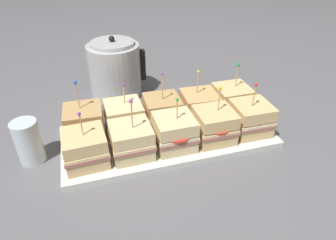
# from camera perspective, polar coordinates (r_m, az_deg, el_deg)

# --- Properties ---
(ground_plane) EXTENTS (6.00, 6.00, 0.00)m
(ground_plane) POSITION_cam_1_polar(r_m,az_deg,el_deg) (0.88, 0.00, -3.55)
(ground_plane) COLOR slate
(serving_platter) EXTENTS (0.60, 0.27, 0.02)m
(serving_platter) POSITION_cam_1_polar(r_m,az_deg,el_deg) (0.88, 0.00, -3.08)
(serving_platter) COLOR silver
(serving_platter) RESTS_ON ground_plane
(sandwich_front_far_left) EXTENTS (0.11, 0.11, 0.15)m
(sandwich_front_far_left) POSITION_cam_1_polar(r_m,az_deg,el_deg) (0.77, -15.50, -5.19)
(sandwich_front_far_left) COLOR #DBB77A
(sandwich_front_far_left) RESTS_ON serving_platter
(sandwich_front_left) EXTENTS (0.11, 0.11, 0.17)m
(sandwich_front_left) POSITION_cam_1_polar(r_m,az_deg,el_deg) (0.78, -7.02, -3.85)
(sandwich_front_left) COLOR beige
(sandwich_front_left) RESTS_ON serving_platter
(sandwich_front_center) EXTENTS (0.11, 0.11, 0.15)m
(sandwich_front_center) POSITION_cam_1_polar(r_m,az_deg,el_deg) (0.80, 1.29, -2.32)
(sandwich_front_center) COLOR beige
(sandwich_front_center) RESTS_ON serving_platter
(sandwich_front_right) EXTENTS (0.11, 0.11, 0.16)m
(sandwich_front_right) POSITION_cam_1_polar(r_m,az_deg,el_deg) (0.84, 8.77, -1.01)
(sandwich_front_right) COLOR #DBB77A
(sandwich_front_right) RESTS_ON serving_platter
(sandwich_front_far_right) EXTENTS (0.11, 0.11, 0.16)m
(sandwich_front_far_right) POSITION_cam_1_polar(r_m,az_deg,el_deg) (0.89, 15.46, 0.35)
(sandwich_front_far_right) COLOR #DBB77A
(sandwich_front_far_right) RESTS_ON serving_platter
(sandwich_back_far_left) EXTENTS (0.11, 0.11, 0.17)m
(sandwich_back_far_left) POSITION_cam_1_polar(r_m,az_deg,el_deg) (0.87, -15.67, -0.49)
(sandwich_back_far_left) COLOR tan
(sandwich_back_far_left) RESTS_ON serving_platter
(sandwich_back_left) EXTENTS (0.11, 0.11, 0.14)m
(sandwich_back_left) POSITION_cam_1_polar(r_m,az_deg,el_deg) (0.87, -8.35, 0.56)
(sandwich_back_left) COLOR beige
(sandwich_back_left) RESTS_ON serving_platter
(sandwich_back_center) EXTENTS (0.11, 0.11, 0.17)m
(sandwich_back_center) POSITION_cam_1_polar(r_m,az_deg,el_deg) (0.89, -0.99, 1.76)
(sandwich_back_center) COLOR tan
(sandwich_back_center) RESTS_ON serving_platter
(sandwich_back_right) EXTENTS (0.11, 0.11, 0.16)m
(sandwich_back_right) POSITION_cam_1_polar(r_m,az_deg,el_deg) (0.92, 5.95, 2.67)
(sandwich_back_right) COLOR tan
(sandwich_back_right) RESTS_ON serving_platter
(sandwich_back_far_right) EXTENTS (0.11, 0.11, 0.17)m
(sandwich_back_far_right) POSITION_cam_1_polar(r_m,az_deg,el_deg) (0.97, 12.04, 3.74)
(sandwich_back_far_right) COLOR #DBB77A
(sandwich_back_far_right) RESTS_ON serving_platter
(kettle_steel) EXTENTS (0.21, 0.18, 0.22)m
(kettle_steel) POSITION_cam_1_polar(r_m,az_deg,el_deg) (1.10, -10.07, 9.50)
(kettle_steel) COLOR #B7BABF
(kettle_steel) RESTS_ON ground_plane
(drinking_glass) EXTENTS (0.07, 0.07, 0.12)m
(drinking_glass) POSITION_cam_1_polar(r_m,az_deg,el_deg) (0.85, -25.06, -3.79)
(drinking_glass) COLOR silver
(drinking_glass) RESTS_ON ground_plane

